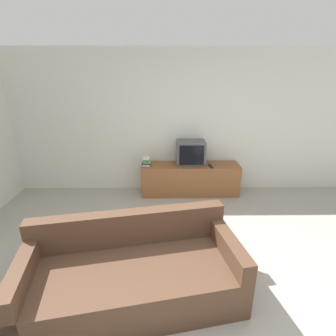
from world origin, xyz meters
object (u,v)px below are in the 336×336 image
(television, at_px, (191,153))
(couch, at_px, (133,274))
(book_stack, at_px, (147,161))
(tv_stand, at_px, (190,179))
(remote_on_stand, at_px, (211,166))

(television, height_order, couch, television)
(couch, bearing_deg, television, 61.36)
(couch, xyz_separation_m, book_stack, (-0.01, 2.44, 0.38))
(tv_stand, distance_m, book_stack, 0.88)
(tv_stand, distance_m, remote_on_stand, 0.48)
(television, relative_size, couch, 0.23)
(book_stack, height_order, remote_on_stand, book_stack)
(book_stack, bearing_deg, couch, -89.71)
(tv_stand, bearing_deg, couch, -108.08)
(tv_stand, relative_size, book_stack, 7.90)
(tv_stand, distance_m, television, 0.51)
(television, height_order, remote_on_stand, television)
(book_stack, relative_size, remote_on_stand, 1.15)
(tv_stand, xyz_separation_m, television, (0.00, 0.05, 0.51))
(couch, distance_m, remote_on_stand, 2.61)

